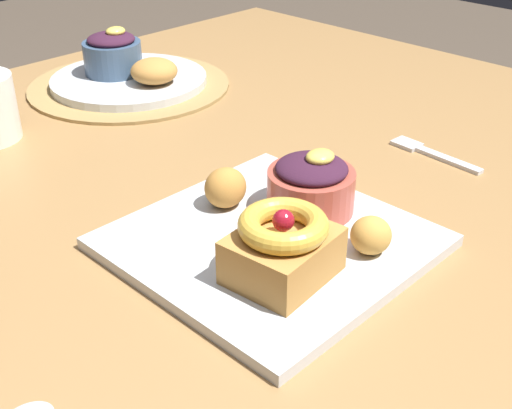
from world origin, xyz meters
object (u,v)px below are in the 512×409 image
Objects in this scene: fritter_middle at (371,235)px; back_ramekin at (113,53)px; fork at (429,153)px; front_plate at (271,242)px; fritter_front at (225,188)px; cake_slice at (283,246)px; back_pastry at (154,71)px; berry_ramekin at (311,185)px; back_plate at (129,80)px.

fritter_middle is 0.59m from back_ramekin.
fritter_middle is 0.26m from fork.
fritter_middle is (0.05, -0.08, 0.02)m from front_plate.
cake_slice is at bearing -112.03° from fritter_front.
cake_slice reaches higher than fork.
fritter_front is 1.17× the size of fritter_middle.
front_plate is 2.11× the size of fork.
back_ramekin is at bearing 77.85° from fritter_middle.
back_ramekin reaches higher than front_plate.
back_pastry is (0.02, -0.08, -0.01)m from back_ramekin.
berry_ramekin is at bearing -51.12° from fritter_front.
fritter_middle is 0.57m from back_plate.
back_plate is at bearing 76.63° from berry_ramekin.
fork is at bearing -14.79° from fritter_front.
cake_slice is 0.12m from berry_ramekin.
cake_slice is 0.59m from back_ramekin.
berry_ramekin is at bearing 28.48° from cake_slice.
back_ramekin is at bearing 78.03° from berry_ramekin.
cake_slice is 0.14m from fritter_front.
fritter_middle is at bearing -103.33° from back_plate.
back_pastry reaches higher than fritter_middle.
fritter_front is at bearing 128.88° from berry_ramekin.
back_plate is (0.16, 0.39, -0.02)m from fritter_front.
cake_slice is 0.09m from fritter_middle.
cake_slice reaches higher than fritter_front.
back_ramekin reaches higher than fritter_front.
fritter_front is 0.38m from back_pastry.
back_pastry is at bearing 73.68° from berry_ramekin.
fork is (0.22, -0.01, -0.04)m from berry_ramekin.
back_pastry is at bearing -79.14° from back_ramekin.
back_ramekin is (0.21, 0.55, 0.01)m from cake_slice.
front_plate is 1.11× the size of back_plate.
fritter_front is at bearing -112.79° from back_plate.
back_ramekin is 0.71× the size of fork.
fritter_front and back_pastry have the same top height.
cake_slice is at bearing -127.81° from front_plate.
back_ramekin is 0.51m from fork.
back_ramekin is (-0.01, 0.03, 0.04)m from back_plate.
fritter_front reaches higher than fritter_middle.
front_plate is 2.97× the size of back_ramekin.
fritter_front is at bearing 78.98° from fork.
back_plate is (0.18, 0.47, 0.01)m from front_plate.
fritter_front is at bearing 67.97° from cake_slice.
fritter_front is 0.29m from fork.
back_ramekin is (0.16, 0.42, 0.02)m from fritter_front.
fritter_front reaches higher than back_plate.
back_plate reaches higher than front_plate.
front_plate is 0.46m from back_pastry.
back_plate is 0.48m from fork.
back_plate is (0.11, 0.46, -0.03)m from berry_ramekin.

